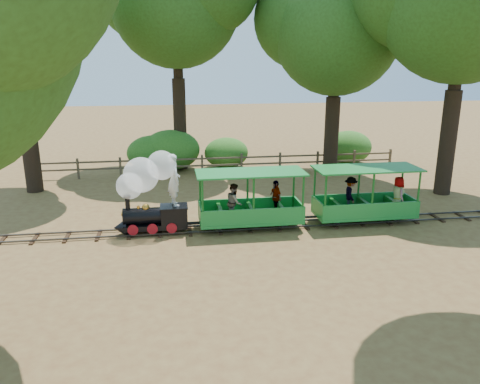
{
  "coord_description": "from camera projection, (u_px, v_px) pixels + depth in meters",
  "views": [
    {
      "loc": [
        -2.54,
        -14.92,
        5.64
      ],
      "look_at": [
        -0.21,
        0.5,
        1.16
      ],
      "focal_mm": 35.0,
      "sensor_mm": 36.0,
      "label": 1
    }
  ],
  "objects": [
    {
      "name": "shrub_west",
      "position": [
        152.0,
        153.0,
        24.19
      ],
      "size": [
        2.62,
        2.02,
        1.82
      ],
      "primitive_type": "ellipsoid",
      "color": "#2D6B1E",
      "rests_on": "ground"
    },
    {
      "name": "shrub_mid_e",
      "position": [
        226.0,
        153.0,
        24.77
      ],
      "size": [
        2.33,
        1.79,
        1.61
      ],
      "primitive_type": "ellipsoid",
      "color": "#2D6B1E",
      "rests_on": "ground"
    },
    {
      "name": "oak_nw",
      "position": [
        12.0,
        8.0,
        18.57
      ],
      "size": [
        7.19,
        6.33,
        10.17
      ],
      "color": "#2D2116",
      "rests_on": "ground"
    },
    {
      "name": "carriage_rear",
      "position": [
        367.0,
        200.0,
        16.49
      ],
      "size": [
        3.64,
        1.49,
        1.89
      ],
      "color": "#1C8331",
      "rests_on": "track"
    },
    {
      "name": "track",
      "position": [
        248.0,
        226.0,
        16.08
      ],
      "size": [
        22.0,
        1.0,
        0.1
      ],
      "color": "#3F3D3A",
      "rests_on": "ground"
    },
    {
      "name": "shrub_mid_w",
      "position": [
        171.0,
        150.0,
        24.29
      ],
      "size": [
        3.01,
        2.32,
        2.09
      ],
      "primitive_type": "ellipsoid",
      "color": "#2D6B1E",
      "rests_on": "ground"
    },
    {
      "name": "carriage_front",
      "position": [
        251.0,
        206.0,
        15.89
      ],
      "size": [
        3.64,
        1.49,
        1.89
      ],
      "color": "#1C8331",
      "rests_on": "track"
    },
    {
      "name": "fence",
      "position": [
        222.0,
        162.0,
        23.55
      ],
      "size": [
        18.1,
        0.1,
        1.0
      ],
      "color": "brown",
      "rests_on": "ground"
    },
    {
      "name": "oak_ne",
      "position": [
        336.0,
        24.0,
        22.11
      ],
      "size": [
        7.59,
        6.68,
        9.91
      ],
      "color": "#2D2116",
      "rests_on": "ground"
    },
    {
      "name": "shrub_east",
      "position": [
        348.0,
        147.0,
        25.72
      ],
      "size": [
        2.63,
        2.02,
        1.82
      ],
      "primitive_type": "ellipsoid",
      "color": "#2D6B1E",
      "rests_on": "ground"
    },
    {
      "name": "ground",
      "position": [
        248.0,
        228.0,
        16.1
      ],
      "size": [
        90.0,
        90.0,
        0.0
      ],
      "primitive_type": "plane",
      "color": "olive",
      "rests_on": "ground"
    },
    {
      "name": "locomotive",
      "position": [
        149.0,
        186.0,
        15.26
      ],
      "size": [
        2.45,
        1.15,
        2.82
      ],
      "color": "black",
      "rests_on": "ground"
    }
  ]
}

